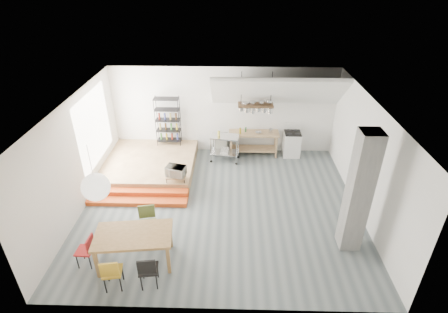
{
  "coord_description": "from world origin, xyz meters",
  "views": [
    {
      "loc": [
        0.32,
        -8.28,
        6.38
      ],
      "look_at": [
        0.08,
        0.8,
        1.23
      ],
      "focal_mm": 28.0,
      "sensor_mm": 36.0,
      "label": 1
    }
  ],
  "objects_px": {
    "rolling_cart": "(225,145)",
    "mini_fridge": "(221,144)",
    "stove": "(292,143)",
    "dining_table": "(133,237)"
  },
  "relations": [
    {
      "from": "dining_table",
      "to": "rolling_cart",
      "type": "height_order",
      "value": "rolling_cart"
    },
    {
      "from": "stove",
      "to": "dining_table",
      "type": "bearing_deg",
      "value": -129.61
    },
    {
      "from": "mini_fridge",
      "to": "stove",
      "type": "bearing_deg",
      "value": -0.97
    },
    {
      "from": "stove",
      "to": "rolling_cart",
      "type": "distance_m",
      "value": 2.49
    },
    {
      "from": "rolling_cart",
      "to": "mini_fridge",
      "type": "height_order",
      "value": "rolling_cart"
    },
    {
      "from": "dining_table",
      "to": "mini_fridge",
      "type": "relative_size",
      "value": 2.44
    },
    {
      "from": "stove",
      "to": "mini_fridge",
      "type": "bearing_deg",
      "value": 179.03
    },
    {
      "from": "stove",
      "to": "dining_table",
      "type": "relative_size",
      "value": 0.63
    },
    {
      "from": "rolling_cart",
      "to": "mini_fridge",
      "type": "xyz_separation_m",
      "value": [
        -0.14,
        0.5,
        -0.25
      ]
    },
    {
      "from": "stove",
      "to": "rolling_cart",
      "type": "height_order",
      "value": "stove"
    }
  ]
}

